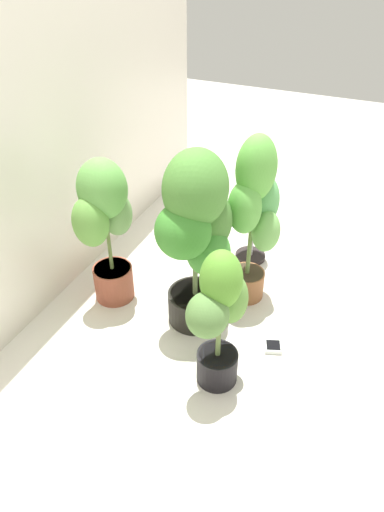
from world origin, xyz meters
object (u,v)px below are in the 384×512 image
at_px(potted_plant_front_right, 255,210).
at_px(potted_plant_front_left, 219,314).
at_px(potted_plant_back_center, 105,222).
at_px(floor_fan, 253,219).
at_px(potted_plant_center, 197,230).
at_px(hygrometer_box, 273,347).

relative_size(potted_plant_front_right, potted_plant_front_left, 1.32).
bearing_deg(potted_plant_back_center, floor_fan, -41.25).
distance_m(potted_plant_back_center, potted_plant_front_left, 0.78).
bearing_deg(floor_fan, potted_plant_center, -83.42).
bearing_deg(potted_plant_back_center, potted_plant_center, -86.30).
bearing_deg(hygrometer_box, potted_plant_front_right, -74.05).
bearing_deg(potted_plant_center, hygrometer_box, -97.01).
relative_size(potted_plant_front_left, hygrometer_box, 6.74).
height_order(potted_plant_center, potted_plant_back_center, potted_plant_center).
xyz_separation_m(potted_plant_back_center, floor_fan, (0.64, -0.56, -0.20)).
xyz_separation_m(potted_plant_front_left, floor_fan, (0.94, 0.15, -0.12)).
height_order(potted_plant_back_center, floor_fan, potted_plant_back_center).
bearing_deg(floor_fan, potted_plant_back_center, -116.65).
distance_m(potted_plant_center, potted_plant_front_left, 0.43).
height_order(potted_plant_front_right, floor_fan, potted_plant_front_right).
bearing_deg(potted_plant_front_right, potted_plant_front_left, -174.76).
height_order(potted_plant_back_center, potted_plant_front_left, potted_plant_back_center).
xyz_separation_m(potted_plant_front_left, hygrometer_box, (0.28, -0.18, -0.38)).
bearing_deg(hygrometer_box, potted_plant_center, -27.02).
height_order(potted_plant_front_right, hygrometer_box, potted_plant_front_right).
height_order(potted_plant_front_right, potted_plant_front_left, potted_plant_front_right).
bearing_deg(potted_plant_front_right, floor_fan, 16.19).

